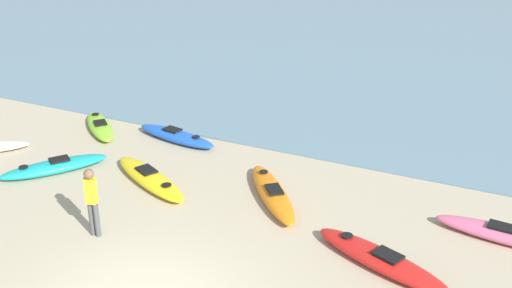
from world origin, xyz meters
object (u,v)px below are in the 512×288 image
Objects in this scene: kayak_on_sand_2 at (176,136)px; kayak_on_sand_5 at (381,259)px; kayak_on_sand_1 at (273,193)px; kayak_on_sand_3 at (508,235)px; kayak_on_sand_6 at (150,178)px; kayak_on_sand_4 at (100,126)px; kayak_on_sand_0 at (55,167)px; person_near_foreground at (92,198)px.

kayak_on_sand_2 is 8.47m from kayak_on_sand_5.
kayak_on_sand_5 is at bearing -27.37° from kayak_on_sand_1.
kayak_on_sand_3 is 8.96m from kayak_on_sand_6.
kayak_on_sand_4 is at bearing 174.04° from kayak_on_sand_3.
kayak_on_sand_5 reaches higher than kayak_on_sand_2.
kayak_on_sand_1 reaches higher than kayak_on_sand_0.
person_near_foreground is (-6.18, -1.64, 0.79)m from kayak_on_sand_5.
kayak_on_sand_4 is (-0.90, 3.03, -0.02)m from kayak_on_sand_0.
kayak_on_sand_1 is 0.89× the size of kayak_on_sand_6.
kayak_on_sand_0 is at bearing -118.46° from kayak_on_sand_2.
kayak_on_sand_6 is (-8.89, -1.14, 0.00)m from kayak_on_sand_3.
person_near_foreground is (1.37, -5.47, 0.79)m from kayak_on_sand_2.
kayak_on_sand_5 reaches higher than kayak_on_sand_3.
person_near_foreground is (0.39, -2.69, 0.79)m from kayak_on_sand_6.
kayak_on_sand_6 is 2.83m from person_near_foreground.
kayak_on_sand_1 is 0.95× the size of kayak_on_sand_2.
kayak_on_sand_0 is 3.90m from person_near_foreground.
kayak_on_sand_0 reaches higher than kayak_on_sand_6.
kayak_on_sand_5 reaches higher than kayak_on_sand_6.
kayak_on_sand_1 is 3.67m from kayak_on_sand_5.
kayak_on_sand_3 is at bearing -9.50° from kayak_on_sand_2.
person_near_foreground is (-2.93, -3.33, 0.78)m from kayak_on_sand_1.
kayak_on_sand_0 is 9.39m from kayak_on_sand_5.
person_near_foreground is at bearing -165.14° from kayak_on_sand_5.
kayak_on_sand_0 is 0.86× the size of kayak_on_sand_6.
kayak_on_sand_0 is 6.24m from kayak_on_sand_1.
kayak_on_sand_2 reaches higher than kayak_on_sand_3.
kayak_on_sand_6 is (2.80, 0.58, -0.01)m from kayak_on_sand_0.
person_near_foreground reaches higher than kayak_on_sand_3.
person_near_foreground is at bearing -33.45° from kayak_on_sand_0.
kayak_on_sand_1 is 1.76× the size of person_near_foreground.
kayak_on_sand_3 is 9.35m from person_near_foreground.
kayak_on_sand_1 is at bearing -174.89° from kayak_on_sand_3.
kayak_on_sand_2 is 1.84× the size of person_near_foreground.
kayak_on_sand_5 is at bearing 14.86° from person_near_foreground.
kayak_on_sand_6 is at bearing 98.32° from person_near_foreground.
kayak_on_sand_4 is at bearing -172.98° from kayak_on_sand_2.
kayak_on_sand_6 reaches higher than kayak_on_sand_3.
kayak_on_sand_1 is at bearing -26.59° from kayak_on_sand_2.
kayak_on_sand_4 is at bearing 146.48° from kayak_on_sand_6.
kayak_on_sand_6 is at bearing -33.52° from kayak_on_sand_4.
kayak_on_sand_2 is (1.83, 3.37, -0.00)m from kayak_on_sand_0.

